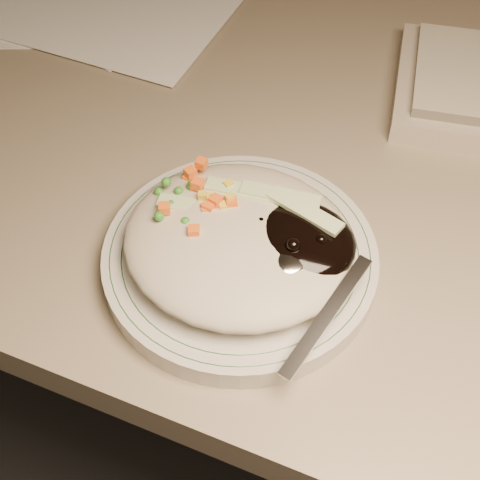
% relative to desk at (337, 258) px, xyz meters
% --- Properties ---
extents(desk, '(1.40, 0.70, 0.74)m').
position_rel_desk_xyz_m(desk, '(0.00, 0.00, 0.00)').
color(desk, gray).
rests_on(desk, ground).
extents(plate, '(0.24, 0.24, 0.02)m').
position_rel_desk_xyz_m(plate, '(-0.05, -0.20, 0.21)').
color(plate, silver).
rests_on(plate, desk).
extents(plate_rim, '(0.22, 0.22, 0.00)m').
position_rel_desk_xyz_m(plate_rim, '(-0.05, -0.20, 0.22)').
color(plate_rim, '#144723').
rests_on(plate_rim, plate).
extents(meal, '(0.21, 0.19, 0.05)m').
position_rel_desk_xyz_m(meal, '(-0.05, -0.20, 0.24)').
color(meal, '#B8AF95').
rests_on(meal, plate).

